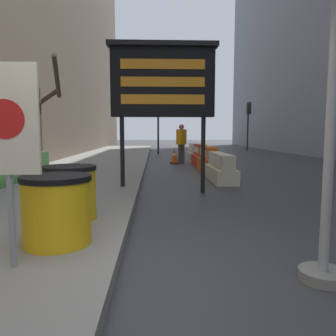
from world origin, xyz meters
TOP-DOWN VIEW (x-y plane):
  - ground_plane at (0.00, 0.00)m, footprint 120.00×120.00m
  - bare_tree at (-3.49, 7.78)m, footprint 1.71×1.76m
  - barrel_drum_foreground at (-0.70, 0.63)m, footprint 0.76×0.76m
  - barrel_drum_middle at (-0.84, 1.67)m, footprint 0.76×0.76m
  - warning_sign at (-0.93, 0.00)m, footprint 0.57×0.08m
  - message_board at (0.55, 4.49)m, footprint 2.42×0.36m
  - jersey_barrier_cream at (2.26, 6.42)m, footprint 0.60×2.20m
  - jersey_barrier_orange_far at (2.26, 8.65)m, footprint 0.56×1.96m
  - jersey_barrier_red_striped at (2.26, 10.63)m, footprint 0.56×1.70m
  - jersey_barrier_white at (2.26, 12.65)m, footprint 0.58×1.75m
  - traffic_cone_near at (2.49, 9.88)m, footprint 0.40×0.40m
  - traffic_cone_mid at (2.72, 9.21)m, footprint 0.31×0.31m
  - traffic_cone_far at (1.23, 11.78)m, footprint 0.40×0.40m
  - traffic_light_near_curb at (0.58, 18.28)m, footprint 0.28×0.45m
  - traffic_light_far_side at (7.26, 21.18)m, footprint 0.28×0.45m
  - pedestrian_worker at (1.90, 16.28)m, footprint 0.38×0.53m
  - pedestrian_passerby at (1.57, 11.90)m, footprint 0.49×0.54m
  - steel_pole_right at (1.94, -0.04)m, footprint 0.44×0.44m

SIDE VIEW (x-z plane):
  - ground_plane at x=0.00m, z-range 0.00..0.00m
  - traffic_cone_mid at x=2.72m, z-range -0.01..0.55m
  - traffic_cone_far at x=1.23m, z-range -0.01..0.70m
  - jersey_barrier_cream at x=2.26m, z-range -0.05..0.74m
  - traffic_cone_near at x=2.49m, z-range -0.01..0.71m
  - jersey_barrier_white at x=2.26m, z-range -0.05..0.81m
  - jersey_barrier_orange_far at x=2.26m, z-range -0.05..0.84m
  - jersey_barrier_red_striped at x=2.26m, z-range -0.05..0.85m
  - barrel_drum_foreground at x=-0.70m, z-range 0.16..0.92m
  - barrel_drum_middle at x=-0.84m, z-range 0.16..0.92m
  - steel_pole_right at x=1.94m, z-range -0.66..2.74m
  - pedestrian_passerby at x=1.57m, z-range 0.16..1.92m
  - pedestrian_worker at x=1.90m, z-range 0.16..1.99m
  - warning_sign at x=-0.93m, z-range 0.47..2.29m
  - bare_tree at x=-3.49m, z-range 0.18..3.77m
  - message_board at x=0.55m, z-range 0.83..4.17m
  - traffic_light_far_side at x=7.26m, z-range 0.82..4.41m
  - traffic_light_near_curb at x=0.58m, z-range 0.84..4.56m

